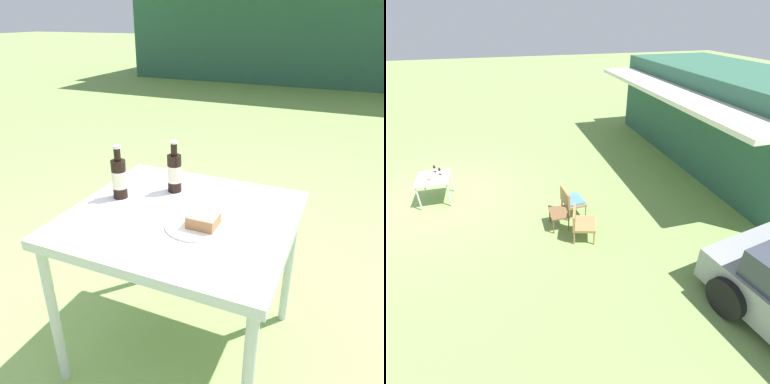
# 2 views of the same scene
# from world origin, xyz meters

# --- Properties ---
(ground_plane) EXTENTS (60.00, 60.00, 0.00)m
(ground_plane) POSITION_xyz_m (0.00, 0.00, 0.00)
(ground_plane) COLOR #7A9E51
(cabin_building) EXTENTS (8.44, 4.63, 2.86)m
(cabin_building) POSITION_xyz_m (-0.48, 9.05, 1.44)
(cabin_building) COLOR #2D5B47
(cabin_building) RESTS_ON ground_plane
(patio_table) EXTENTS (0.86, 0.80, 0.70)m
(patio_table) POSITION_xyz_m (0.00, 0.00, 0.63)
(patio_table) COLOR silver
(patio_table) RESTS_ON ground_plane
(cake_on_plate) EXTENTS (0.23, 0.23, 0.07)m
(cake_on_plate) POSITION_xyz_m (0.10, -0.07, 0.72)
(cake_on_plate) COLOR white
(cake_on_plate) RESTS_ON patio_table
(cola_bottle_near) EXTENTS (0.06, 0.06, 0.23)m
(cola_bottle_near) POSITION_xyz_m (-0.12, 0.18, 0.79)
(cola_bottle_near) COLOR black
(cola_bottle_near) RESTS_ON patio_table
(cola_bottle_far) EXTENTS (0.06, 0.06, 0.23)m
(cola_bottle_far) POSITION_xyz_m (-0.30, 0.03, 0.79)
(cola_bottle_far) COLOR black
(cola_bottle_far) RESTS_ON patio_table
(fork) EXTENTS (0.16, 0.01, 0.01)m
(fork) POSITION_xyz_m (0.04, -0.07, 0.70)
(fork) COLOR silver
(fork) RESTS_ON patio_table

